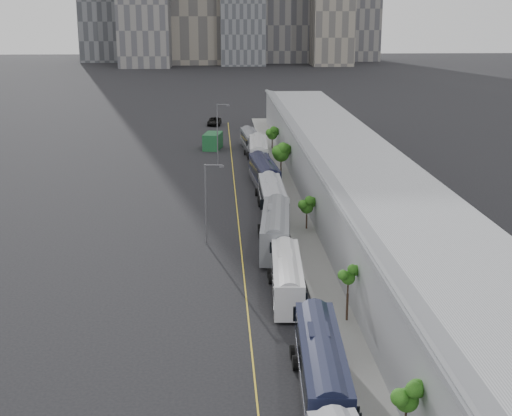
{
  "coord_description": "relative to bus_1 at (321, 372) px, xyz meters",
  "views": [
    {
      "loc": [
        -3.69,
        -21.69,
        23.65
      ],
      "look_at": [
        0.3,
        52.95,
        3.0
      ],
      "focal_mm": 50.0,
      "sensor_mm": 36.0,
      "label": 1
    }
  ],
  "objects": [
    {
      "name": "tree_0",
      "position": [
        3.52,
        -7.08,
        2.14
      ],
      "size": [
        1.32,
        1.32,
        4.53
      ],
      "color": "black",
      "rests_on": "ground"
    },
    {
      "name": "bus_5",
      "position": [
        -0.03,
        55.84,
        0.02
      ],
      "size": [
        3.71,
        13.58,
        3.92
      ],
      "rotation": [
        0.0,
        0.0,
        0.08
      ],
      "color": "black",
      "rests_on": "ground"
    },
    {
      "name": "bus_2",
      "position": [
        -0.64,
        16.28,
        -0.15
      ],
      "size": [
        3.12,
        12.17,
        3.52
      ],
      "rotation": [
        0.0,
        0.0,
        -0.06
      ],
      "color": "silver",
      "rests_on": "ground"
    },
    {
      "name": "tree_2",
      "position": [
        3.44,
        35.68,
        1.16
      ],
      "size": [
        1.47,
        1.47,
        3.56
      ],
      "color": "black",
      "rests_on": "ground"
    },
    {
      "name": "bus_4",
      "position": [
        0.08,
        42.17,
        0.01
      ],
      "size": [
        2.97,
        13.36,
        3.9
      ],
      "rotation": [
        0.0,
        0.0,
        -0.01
      ],
      "color": "#B0B2BB",
      "rests_on": "ground"
    },
    {
      "name": "bus_1",
      "position": [
        0.0,
        0.0,
        0.0
      ],
      "size": [
        3.4,
        13.35,
        3.86
      ],
      "rotation": [
        0.0,
        0.0,
        -0.06
      ],
      "color": "#161A32",
      "rests_on": "ground"
    },
    {
      "name": "street_lamp_far",
      "position": [
        -6.27,
        70.35,
        3.99
      ],
      "size": [
        2.04,
        0.22,
        9.84
      ],
      "color": "#59595E",
      "rests_on": "ground"
    },
    {
      "name": "shipping_container",
      "position": [
        -7.3,
        84.97,
        -0.21
      ],
      "size": [
        3.69,
        5.86,
        2.84
      ],
      "primitive_type": "cube",
      "rotation": [
        0.0,
        0.0,
        -0.18
      ],
      "color": "#164A26",
      "rests_on": "ground"
    },
    {
      "name": "bus_6",
      "position": [
        0.04,
        71.37,
        0.07
      ],
      "size": [
        3.38,
        13.91,
        4.03
      ],
      "rotation": [
        0.0,
        0.0,
        -0.04
      ],
      "color": "silver",
      "rests_on": "ground"
    },
    {
      "name": "bus_3",
      "position": [
        -0.55,
        29.23,
        0.09
      ],
      "size": [
        4.17,
        14.12,
        4.07
      ],
      "rotation": [
        0.0,
        0.0,
        -0.1
      ],
      "color": "slate",
      "rests_on": "ground"
    },
    {
      "name": "bus_7",
      "position": [
        -0.63,
        83.37,
        -0.16
      ],
      "size": [
        3.26,
        12.1,
        3.5
      ],
      "rotation": [
        0.0,
        0.0,
        0.07
      ],
      "color": "gray",
      "rests_on": "ground"
    },
    {
      "name": "sidewalk",
      "position": [
        6.38,
        36.25,
        -1.57
      ],
      "size": [
        10.0,
        170.0,
        0.12
      ],
      "primitive_type": "cube",
      "color": "gray",
      "rests_on": "ground"
    },
    {
      "name": "tree_3",
      "position": [
        2.95,
        63.03,
        2.07
      ],
      "size": [
        2.46,
        2.46,
        4.95
      ],
      "color": "black",
      "rests_on": "ground"
    },
    {
      "name": "depot",
      "position": [
        10.37,
        36.25,
        1.88
      ],
      "size": [
        12.45,
        160.4,
        7.2
      ],
      "color": "gray",
      "rests_on": "ground"
    },
    {
      "name": "suv",
      "position": [
        -7.11,
        112.58,
        -0.81
      ],
      "size": [
        3.21,
        6.12,
        1.64
      ],
      "primitive_type": "imported",
      "rotation": [
        0.0,
        0.0,
        -0.08
      ],
      "color": "black",
      "rests_on": "ground"
    },
    {
      "name": "street_lamp_near",
      "position": [
        -7.52,
        31.19,
        3.33
      ],
      "size": [
        2.04,
        0.22,
        8.56
      ],
      "color": "#59595E",
      "rests_on": "ground"
    },
    {
      "name": "tree_1",
      "position": [
        3.63,
        11.0,
        2.05
      ],
      "size": [
        1.1,
        1.1,
        4.39
      ],
      "color": "black",
      "rests_on": "ground"
    },
    {
      "name": "tree_4",
      "position": [
        3.25,
        84.37,
        1.24
      ],
      "size": [
        1.86,
        1.86,
        3.82
      ],
      "color": "black",
      "rests_on": "ground"
    },
    {
      "name": "lane_line",
      "position": [
        -4.12,
        36.25,
        -1.62
      ],
      "size": [
        0.12,
        160.0,
        0.02
      ],
      "primitive_type": "cube",
      "color": "gold",
      "rests_on": "ground"
    }
  ]
}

